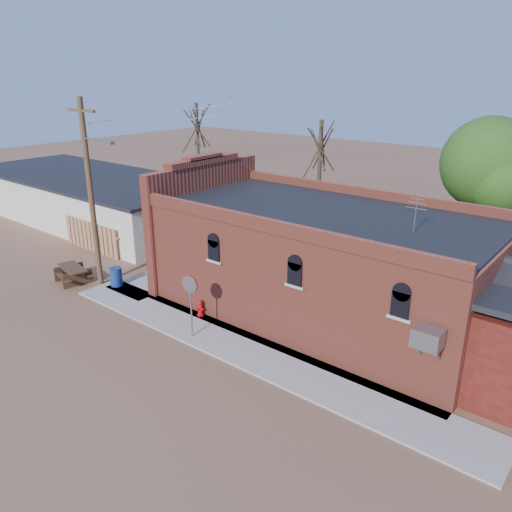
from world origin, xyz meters
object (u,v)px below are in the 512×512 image
Objects in this scene: utility_pole at (91,191)px; picnic_table at (73,272)px; trash_barrel at (116,277)px; brick_bar at (315,261)px; fire_hydrant at (200,308)px; stop_sign at (190,290)px.

utility_pole reaches higher than picnic_table.
brick_bar is at bearing 24.07° from trash_barrel.
utility_pole reaches higher than brick_bar.
utility_pole is at bearing -156.31° from brick_bar.
fire_hydrant is 0.28× the size of stop_sign.
stop_sign is (7.41, -0.89, -2.69)m from utility_pole.
fire_hydrant is 7.85m from picnic_table.
stop_sign is 1.19× the size of picnic_table.
brick_bar is at bearing 35.77° from picnic_table.
utility_pole is at bearing -175.07° from stop_sign.
utility_pole is at bearing -160.45° from trash_barrel.
brick_bar reaches higher than fire_hydrant.
picnic_table is at bearing -169.47° from stop_sign.
brick_bar is 17.84× the size of trash_barrel.
stop_sign is at bearing -114.63° from brick_bar.
brick_bar is at bearing 23.69° from utility_pole.
trash_barrel is at bearing 19.55° from utility_pole.
trash_barrel is at bearing -178.49° from stop_sign.
utility_pole is 7.74m from fire_hydrant.
picnic_table is at bearing -155.86° from brick_bar.
stop_sign is at bearing -40.31° from fire_hydrant.
utility_pole is 7.93m from stop_sign.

